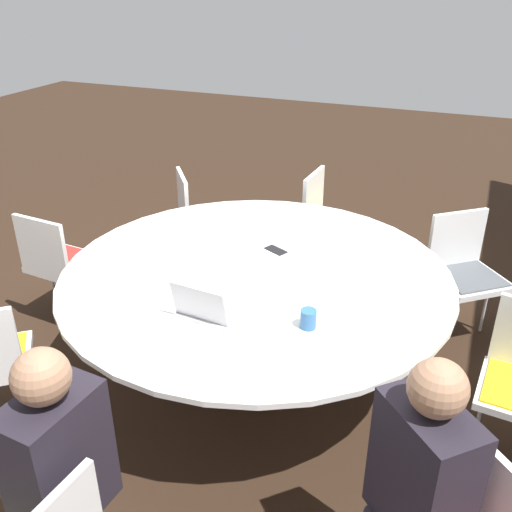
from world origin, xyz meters
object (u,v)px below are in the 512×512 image
at_px(chair_5, 200,213).
at_px(coffee_cup, 308,319).
at_px(laptop, 205,309).
at_px(person_0, 57,463).
at_px(chair_4, 327,216).
at_px(chair_6, 59,259).
at_px(cell_phone, 276,250).
at_px(chair_3, 464,266).
at_px(person_1, 418,479).

height_order(chair_5, coffee_cup, chair_5).
bearing_deg(chair_5, laptop, -9.13).
bearing_deg(person_0, chair_4, 1.91).
bearing_deg(chair_4, person_0, 0.01).
distance_m(chair_5, coffee_cup, 2.14).
xyz_separation_m(chair_6, cell_phone, (-0.24, 1.51, 0.24)).
bearing_deg(cell_phone, chair_6, -81.14).
distance_m(chair_3, chair_5, 2.09).
height_order(chair_4, laptop, laptop).
bearing_deg(chair_3, cell_phone, -6.62).
xyz_separation_m(chair_3, chair_6, (0.95, -2.61, 0.00)).
bearing_deg(chair_4, chair_6, -43.27).
relative_size(person_1, coffee_cup, 12.55).
height_order(chair_6, coffee_cup, chair_6).
bearing_deg(chair_5, chair_4, 72.24).
relative_size(chair_5, coffee_cup, 8.93).
bearing_deg(laptop, cell_phone, -89.09).
bearing_deg(laptop, person_0, 89.13).
xyz_separation_m(chair_5, coffee_cup, (1.58, 1.42, 0.29)).
relative_size(chair_3, coffee_cup, 8.93).
bearing_deg(laptop, chair_3, -121.68).
bearing_deg(chair_4, chair_5, -67.08).
relative_size(chair_3, person_0, 0.71).
relative_size(chair_4, chair_6, 1.00).
height_order(chair_4, cell_phone, chair_4).
bearing_deg(chair_4, coffee_cup, 15.81).
distance_m(chair_6, person_0, 2.11).
distance_m(chair_5, person_0, 2.83).
xyz_separation_m(person_1, coffee_cup, (-0.70, -0.63, 0.09)).
xyz_separation_m(chair_3, chair_5, (-0.14, -2.08, 0.00)).
xyz_separation_m(chair_6, person_0, (1.61, 1.35, 0.19)).
height_order(person_0, coffee_cup, person_0).
bearing_deg(laptop, person_1, 157.87).
height_order(chair_6, person_0, person_0).
bearing_deg(chair_3, chair_6, -19.62).
relative_size(person_0, person_1, 1.00).
xyz_separation_m(chair_5, laptop, (1.70, 0.92, 0.29)).
relative_size(chair_3, chair_5, 1.00).
relative_size(chair_4, person_1, 0.71).
bearing_deg(chair_3, coffee_cup, 25.66).
bearing_deg(cell_phone, person_1, 36.84).
relative_size(person_0, cell_phone, 7.76).
height_order(laptop, coffee_cup, laptop).
distance_m(chair_3, chair_6, 2.78).
xyz_separation_m(person_1, laptop, (-0.58, -1.13, 0.10)).
relative_size(laptop, coffee_cup, 3.30).
distance_m(chair_4, person_0, 3.06).
height_order(person_0, laptop, person_0).
distance_m(chair_3, cell_phone, 1.33).
height_order(chair_3, laptop, laptop).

